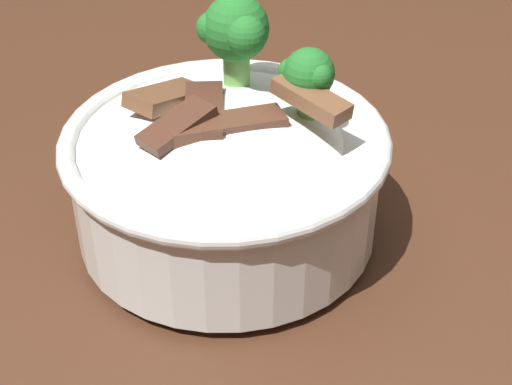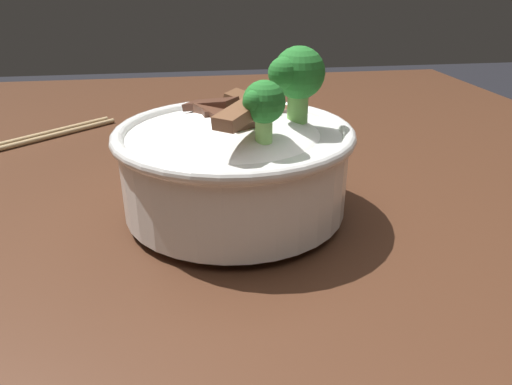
# 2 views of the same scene
# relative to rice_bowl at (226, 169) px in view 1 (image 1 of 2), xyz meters

# --- Properties ---
(dining_table) EXTENTS (1.40, 1.09, 0.79)m
(dining_table) POSITION_rel_rice_bowl_xyz_m (-0.03, -0.00, -0.19)
(dining_table) COLOR #472819
(dining_table) RESTS_ON ground
(rice_bowl) EXTENTS (0.21, 0.21, 0.15)m
(rice_bowl) POSITION_rel_rice_bowl_xyz_m (0.00, 0.00, 0.00)
(rice_bowl) COLOR white
(rice_bowl) RESTS_ON dining_table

